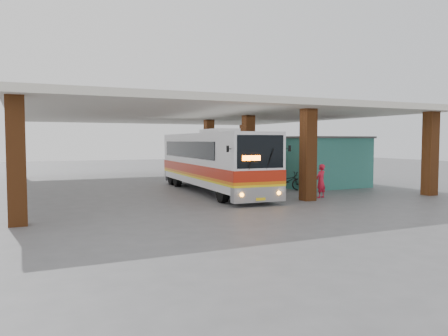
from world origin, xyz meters
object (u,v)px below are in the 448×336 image
coach_bus (213,161)px  pedestrian (321,181)px  red_chair (246,176)px  motorcycle (286,181)px

coach_bus → pedestrian: coach_bus is taller
coach_bus → red_chair: size_ratio=16.11×
pedestrian → red_chair: pedestrian is taller
red_chair → motorcycle: bearing=-81.4°
coach_bus → red_chair: 7.23m
motorcycle → pedestrian: size_ratio=1.21×
motorcycle → coach_bus: bearing=87.2°
coach_bus → red_chair: bearing=50.2°
motorcycle → pedestrian: 3.41m
pedestrian → red_chair: size_ratio=2.25×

